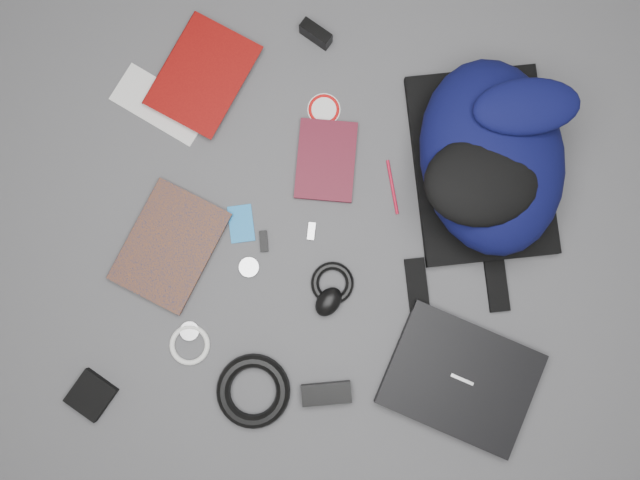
% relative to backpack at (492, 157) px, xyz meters
% --- Properties ---
extents(ground, '(4.00, 4.00, 0.00)m').
position_rel_backpack_xyz_m(ground, '(-0.37, -0.28, -0.11)').
color(ground, '#4F4F51').
rests_on(ground, ground).
extents(backpack, '(0.53, 0.63, 0.23)m').
position_rel_backpack_xyz_m(backpack, '(0.00, 0.00, 0.00)').
color(backpack, black).
rests_on(backpack, ground).
extents(laptop, '(0.40, 0.34, 0.04)m').
position_rel_backpack_xyz_m(laptop, '(0.05, -0.55, -0.10)').
color(laptop, black).
rests_on(laptop, ground).
extents(textbook_red, '(0.28, 0.33, 0.03)m').
position_rel_backpack_xyz_m(textbook_red, '(-0.86, 0.11, -0.10)').
color(textbook_red, '#740606').
rests_on(textbook_red, ground).
extents(comic_book, '(0.28, 0.34, 0.02)m').
position_rel_backpack_xyz_m(comic_book, '(-0.85, -0.35, -0.10)').
color(comic_book, '#9D490B').
rests_on(comic_book, ground).
extents(envelope, '(0.28, 0.19, 0.00)m').
position_rel_backpack_xyz_m(envelope, '(-0.86, -0.02, -0.11)').
color(envelope, white).
rests_on(envelope, ground).
extents(dvd_case, '(0.18, 0.23, 0.02)m').
position_rel_backpack_xyz_m(dvd_case, '(-0.40, -0.07, -0.11)').
color(dvd_case, '#470D19').
rests_on(dvd_case, ground).
extents(compact_camera, '(0.09, 0.06, 0.05)m').
position_rel_backpack_xyz_m(compact_camera, '(-0.49, 0.25, -0.09)').
color(compact_camera, black).
rests_on(compact_camera, ground).
extents(sticker_disc, '(0.10, 0.10, 0.00)m').
position_rel_backpack_xyz_m(sticker_disc, '(-0.43, 0.06, -0.11)').
color(sticker_disc, white).
rests_on(sticker_disc, ground).
extents(pen_teal, '(0.02, 0.13, 0.01)m').
position_rel_backpack_xyz_m(pen_teal, '(-0.38, -0.11, -0.11)').
color(pen_teal, '#0E7C7F').
rests_on(pen_teal, ground).
extents(pen_red, '(0.06, 0.14, 0.01)m').
position_rel_backpack_xyz_m(pen_red, '(-0.21, -0.10, -0.11)').
color(pen_red, '#B70E29').
rests_on(pen_red, ground).
extents(id_badge, '(0.09, 0.11, 0.00)m').
position_rel_backpack_xyz_m(id_badge, '(-0.58, -0.28, -0.11)').
color(id_badge, '#1A7BC9').
rests_on(id_badge, ground).
extents(usb_black, '(0.04, 0.06, 0.01)m').
position_rel_backpack_xyz_m(usb_black, '(-0.51, -0.31, -0.11)').
color(usb_black, black).
rests_on(usb_black, ground).
extents(usb_silver, '(0.02, 0.05, 0.01)m').
position_rel_backpack_xyz_m(usb_silver, '(-0.40, -0.26, -0.11)').
color(usb_silver, '#BDBDBF').
rests_on(usb_silver, ground).
extents(mouse, '(0.09, 0.10, 0.04)m').
position_rel_backpack_xyz_m(mouse, '(-0.31, -0.43, -0.09)').
color(mouse, black).
rests_on(mouse, ground).
extents(headphone_left, '(0.06, 0.06, 0.01)m').
position_rel_backpack_xyz_m(headphone_left, '(-0.53, -0.39, -0.11)').
color(headphone_left, silver).
rests_on(headphone_left, ground).
extents(headphone_right, '(0.05, 0.05, 0.01)m').
position_rel_backpack_xyz_m(headphone_right, '(-0.65, -0.58, -0.11)').
color(headphone_right, '#A2A2A4').
rests_on(headphone_right, ground).
extents(cable_coil, '(0.13, 0.13, 0.02)m').
position_rel_backpack_xyz_m(cable_coil, '(-0.31, -0.38, -0.10)').
color(cable_coil, black).
rests_on(cable_coil, ground).
extents(power_brick, '(0.14, 0.09, 0.03)m').
position_rel_backpack_xyz_m(power_brick, '(-0.27, -0.66, -0.10)').
color(power_brick, black).
rests_on(power_brick, ground).
extents(power_cord_coil, '(0.22, 0.22, 0.04)m').
position_rel_backpack_xyz_m(power_cord_coil, '(-0.45, -0.69, -0.10)').
color(power_cord_coil, black).
rests_on(power_cord_coil, ground).
extents(pouch, '(0.13, 0.13, 0.03)m').
position_rel_backpack_xyz_m(pouch, '(-0.85, -0.79, -0.10)').
color(pouch, black).
rests_on(pouch, ground).
extents(white_cable_coil, '(0.14, 0.14, 0.01)m').
position_rel_backpack_xyz_m(white_cable_coil, '(-0.64, -0.61, -0.11)').
color(white_cable_coil, white).
rests_on(white_cable_coil, ground).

